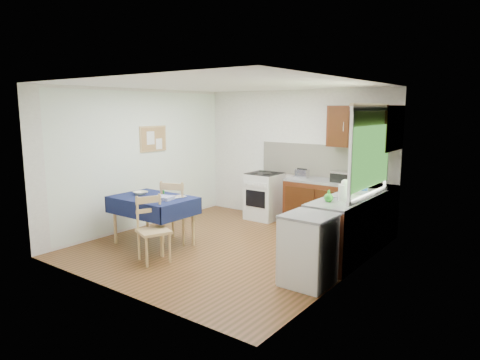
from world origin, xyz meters
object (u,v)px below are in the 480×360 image
Objects in this scene: toaster at (302,174)px; dish_rack at (347,196)px; kettle at (345,191)px; dining_table at (153,203)px; chair_far at (176,210)px; sandwich_press at (342,177)px; chair_near at (152,227)px.

toaster is 0.50× the size of dish_rack.
dish_rack is 0.27m from kettle.
chair_far reaches higher than dining_table.
toaster reaches higher than dining_table.
toaster is at bearing 177.63° from sandwich_press.
kettle is at bearing -45.63° from toaster.
sandwich_press reaches higher than toaster.
sandwich_press reaches higher than chair_far.
toaster is 1.76m from dish_rack.
dish_rack reaches higher than sandwich_press.
chair_near is 4.06× the size of toaster.
kettle is at bearing -70.23° from sandwich_press.
chair_near is 2.80m from dish_rack.
kettle reaches higher than dish_rack.
dining_table is 0.39m from chair_far.
toaster is 0.77× the size of kettle.
dining_table is 3.22m from sandwich_press.
toaster is at bearing 135.56° from kettle.
kettle reaches higher than dining_table.
chair_far is at bearing 45.34° from chair_near.
dish_rack is (0.58, -1.18, -0.07)m from sandwich_press.
sandwich_press is at bearing 94.81° from dish_rack.
chair_far is 2.21× the size of dish_rack.
kettle is (2.77, 0.99, 0.36)m from dining_table.
chair_near reaches higher than dining_table.
toaster reaches higher than chair_near.
kettle reaches higher than toaster.
kettle is at bearing -33.72° from chair_near.
dish_rack is (2.70, 1.23, 0.25)m from dining_table.
toaster reaches higher than chair_far.
chair_far is at bearing 178.55° from dish_rack.
chair_near is 3.35m from sandwich_press.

